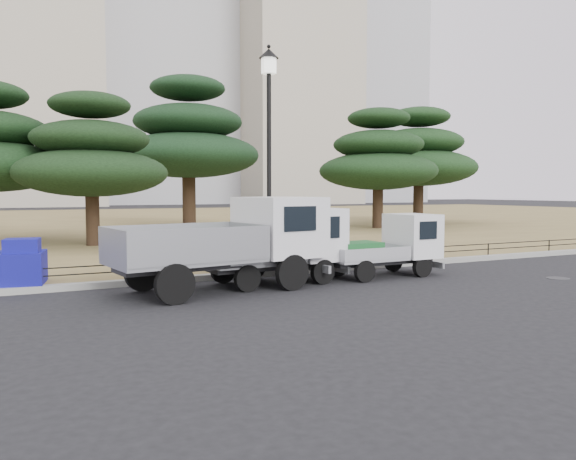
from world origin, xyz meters
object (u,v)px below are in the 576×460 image
street_lamp (269,121)px  truck_kei_front (285,246)px  tarp_pile (9,266)px  truck_kei_rear (389,245)px  truck_large (232,238)px

street_lamp → truck_kei_front: bearing=-99.1°
tarp_pile → truck_kei_front: bearing=-15.7°
street_lamp → tarp_pile: size_ratio=3.40×
truck_kei_rear → street_lamp: (-2.87, 1.71, 3.42)m
truck_large → truck_kei_front: size_ratio=1.43×
truck_large → street_lamp: bearing=37.1°
street_lamp → tarp_pile: bearing=177.6°
street_lamp → truck_large: bearing=-134.3°
tarp_pile → truck_large: bearing=-23.8°
truck_large → tarp_pile: truck_large is taller
truck_large → street_lamp: street_lamp is taller
truck_kei_rear → truck_kei_front: bearing=174.4°
truck_kei_front → street_lamp: size_ratio=0.60×
truck_large → tarp_pile: size_ratio=2.94×
truck_kei_rear → tarp_pile: (-9.43, 1.99, -0.26)m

